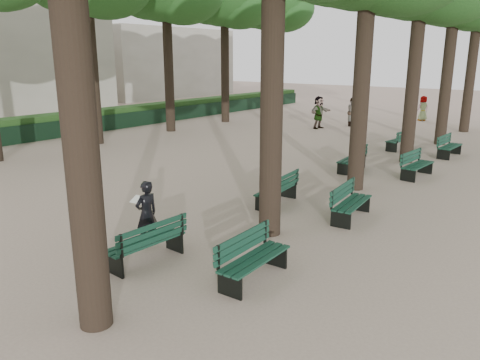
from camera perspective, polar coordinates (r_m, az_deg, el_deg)
The scene contains 16 objects.
ground at distance 10.34m, azimuth -12.99°, elevation -9.35°, with size 120.00×120.00×0.00m, color tan.
bench_left_0 at distance 10.01m, azimuth -11.37°, elevation -8.36°, with size 0.67×1.83×0.92m.
bench_left_1 at distance 13.60m, azimuth 4.47°, elevation -1.86°, with size 0.75×1.85×0.92m.
bench_left_2 at distance 18.04m, azimuth 13.45°, elevation 1.96°, with size 0.70×1.84×0.92m.
bench_left_3 at distance 22.81m, azimuth 18.81°, elevation 4.21°, with size 0.75×1.85×0.92m.
bench_right_0 at distance 9.09m, azimuth 1.76°, elevation -10.56°, with size 0.62×1.82×0.92m.
bench_right_1 at distance 12.68m, azimuth 13.41°, elevation -3.47°, with size 0.74×1.85×0.92m.
bench_right_2 at distance 17.74m, azimuth 20.77°, elevation 1.17°, with size 0.71×1.84×0.92m.
bench_right_3 at distance 21.95m, azimuth 24.17°, elevation 3.31°, with size 0.66×1.83×0.92m.
man_with_map at distance 10.67m, azimuth -11.31°, elevation -4.07°, with size 0.62×0.64×1.53m.
pedestrian_a at distance 29.82m, azimuth 13.59°, elevation 8.08°, with size 0.84×0.35×1.74m, color #262628.
pedestrian_e at distance 28.34m, azimuth 9.58°, elevation 8.13°, with size 1.78×0.38×1.92m, color #262628.
pedestrian_d at distance 33.75m, azimuth 21.41°, elevation 8.14°, with size 0.80×0.33×1.64m, color #262628.
fence at distance 28.30m, azimuth -15.65°, elevation 6.74°, with size 0.08×42.00×0.90m, color black.
hedge at distance 28.84m, azimuth -16.53°, elevation 7.13°, with size 1.20×42.00×1.20m, color #1F4819.
building_far at distance 54.05m, azimuth -11.46°, elevation 13.85°, with size 12.00×16.00×7.00m, color #B7B2A3.
Camera 1 is at (7.38, -5.92, 4.17)m, focal length 35.00 mm.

